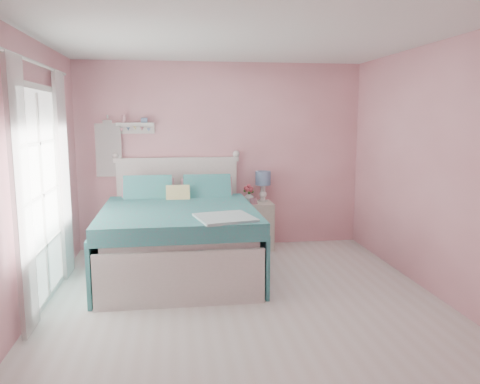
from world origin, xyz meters
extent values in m
plane|color=beige|center=(0.00, 0.00, 0.00)|extent=(4.50, 4.50, 0.00)
plane|color=#CA8088|center=(0.00, 2.25, 1.30)|extent=(4.00, 0.00, 4.00)
plane|color=#CA8088|center=(0.00, -2.25, 1.30)|extent=(4.00, 0.00, 4.00)
plane|color=#CA8088|center=(-2.00, 0.00, 1.30)|extent=(0.00, 4.50, 4.50)
plane|color=#CA8088|center=(2.00, 0.00, 1.30)|extent=(0.00, 4.50, 4.50)
plane|color=white|center=(0.00, 0.00, 2.60)|extent=(4.50, 4.50, 0.00)
cube|color=silver|center=(-0.63, 1.11, 0.23)|extent=(1.65, 2.16, 0.47)
cube|color=silver|center=(-0.63, 1.11, 0.55)|extent=(1.59, 2.10, 0.16)
cube|color=silver|center=(-0.63, 2.19, 0.61)|extent=(1.66, 0.07, 1.23)
cube|color=silver|center=(-0.63, 2.19, 1.26)|extent=(1.72, 0.09, 0.06)
cube|color=silver|center=(-0.63, 0.04, 0.28)|extent=(1.66, 0.06, 0.56)
cube|color=teal|center=(-0.63, 0.96, 0.72)|extent=(1.76, 1.90, 0.18)
cube|color=#CA8391|center=(-1.02, 1.87, 0.83)|extent=(0.68, 0.28, 0.43)
cube|color=#CA8391|center=(-0.25, 1.87, 0.83)|extent=(0.68, 0.28, 0.43)
cube|color=#CCBC59|center=(-0.63, 1.59, 0.83)|extent=(0.30, 0.22, 0.31)
cube|color=beige|center=(0.46, 2.01, 0.33)|extent=(0.46, 0.43, 0.66)
cube|color=silver|center=(0.46, 1.81, 0.53)|extent=(0.40, 0.02, 0.16)
sphere|color=white|center=(0.46, 1.78, 0.53)|extent=(0.03, 0.03, 0.03)
cylinder|color=white|center=(0.57, 2.08, 0.67)|extent=(0.14, 0.14, 0.02)
cylinder|color=white|center=(0.57, 2.08, 0.79)|extent=(0.07, 0.07, 0.23)
cylinder|color=#6783AC|center=(0.57, 2.08, 0.99)|extent=(0.22, 0.22, 0.20)
imported|color=silver|center=(0.36, 2.06, 0.74)|extent=(0.17, 0.17, 0.15)
imported|color=#CE8A9E|center=(0.40, 1.89, 0.70)|extent=(0.10, 0.10, 0.08)
sphere|color=#C64352|center=(0.36, 2.06, 0.89)|extent=(0.06, 0.06, 0.06)
sphere|color=#C64352|center=(0.40, 2.08, 0.85)|extent=(0.06, 0.06, 0.06)
sphere|color=#C64352|center=(0.32, 2.07, 0.86)|extent=(0.06, 0.06, 0.06)
sphere|color=#C64352|center=(0.38, 2.03, 0.83)|extent=(0.06, 0.06, 0.06)
sphere|color=#C64352|center=(0.33, 2.04, 0.84)|extent=(0.06, 0.06, 0.06)
cube|color=silver|center=(-1.18, 2.17, 1.75)|extent=(0.50, 0.14, 0.04)
cube|color=silver|center=(-1.18, 2.23, 1.68)|extent=(0.50, 0.03, 0.12)
cylinder|color=#D18C99|center=(-1.33, 2.17, 1.82)|extent=(0.06, 0.06, 0.10)
cube|color=#6783AC|center=(-1.06, 2.17, 1.80)|extent=(0.08, 0.06, 0.07)
cube|color=white|center=(-1.55, 2.18, 1.40)|extent=(0.34, 0.03, 0.72)
cube|color=silver|center=(-1.97, 0.40, 2.13)|extent=(0.04, 1.32, 0.06)
cube|color=silver|center=(-1.97, 0.40, 0.03)|extent=(0.04, 1.32, 0.06)
cube|color=silver|center=(-1.97, -0.23, 1.05)|extent=(0.04, 0.06, 2.10)
cube|color=silver|center=(-1.97, 1.03, 1.05)|extent=(0.04, 0.06, 2.10)
cube|color=white|center=(-1.97, 0.40, 1.08)|extent=(0.02, 1.20, 2.04)
cube|color=white|center=(-1.92, -0.34, 1.18)|extent=(0.04, 0.40, 2.32)
cube|color=white|center=(-1.92, 1.14, 1.18)|extent=(0.04, 0.40, 2.32)
camera|label=1|loc=(-0.66, -4.36, 1.84)|focal=35.00mm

